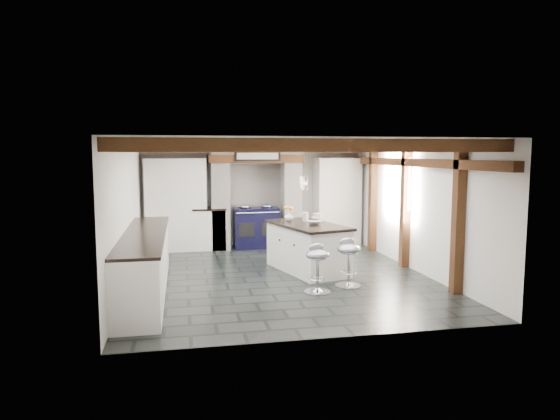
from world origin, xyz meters
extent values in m
plane|color=black|center=(0.00, 0.00, 0.00)|extent=(6.00, 6.00, 0.00)
plane|color=white|center=(0.00, 3.00, 1.15)|extent=(5.00, 0.00, 5.00)
plane|color=white|center=(-2.50, 0.00, 1.15)|extent=(0.00, 6.00, 6.00)
plane|color=white|center=(2.50, 0.00, 1.15)|extent=(0.00, 6.00, 6.00)
plane|color=white|center=(0.00, 0.00, 2.30)|extent=(6.00, 6.00, 0.00)
cube|color=silver|center=(-0.80, 2.70, 0.95)|extent=(0.40, 0.60, 1.90)
cube|color=silver|center=(0.80, 2.70, 0.95)|extent=(0.40, 0.60, 1.90)
cube|color=#4D2D16|center=(0.00, 2.70, 1.99)|extent=(2.10, 0.65, 0.18)
cube|color=silver|center=(0.00, 2.70, 2.15)|extent=(2.00, 0.60, 0.31)
cube|color=black|center=(0.00, 2.38, 2.05)|extent=(1.00, 0.03, 0.22)
cube|color=silver|center=(0.00, 2.36, 2.05)|extent=(0.90, 0.01, 0.14)
cube|color=white|center=(-1.75, 2.70, 1.00)|extent=(1.30, 0.58, 2.00)
cube|color=white|center=(1.90, 2.70, 1.00)|extent=(1.00, 0.58, 2.00)
cube|color=white|center=(-2.20, -0.60, 0.44)|extent=(0.60, 3.80, 0.88)
cube|color=black|center=(-2.20, -0.60, 0.90)|extent=(0.64, 3.80, 0.04)
cube|color=white|center=(-1.05, 2.70, 0.44)|extent=(0.70, 0.60, 0.88)
cube|color=black|center=(-1.05, 2.70, 0.90)|extent=(0.74, 0.64, 0.04)
cube|color=#4D2D16|center=(2.42, 0.00, 1.95)|extent=(0.15, 5.80, 0.14)
plane|color=white|center=(2.48, 0.60, 1.55)|extent=(0.00, 0.90, 0.90)
cube|color=#4D2D16|center=(0.00, -2.60, 2.21)|extent=(5.00, 0.16, 0.16)
cube|color=#4D2D16|center=(0.00, -1.73, 2.21)|extent=(5.00, 0.16, 0.16)
cube|color=#4D2D16|center=(0.00, -0.87, 2.21)|extent=(5.00, 0.16, 0.16)
cube|color=#4D2D16|center=(0.00, 0.00, 2.21)|extent=(5.00, 0.16, 0.16)
cube|color=#4D2D16|center=(0.00, 0.87, 2.21)|extent=(5.00, 0.16, 0.16)
cube|color=#4D2D16|center=(0.00, 1.73, 2.21)|extent=(5.00, 0.16, 0.16)
cube|color=#4D2D16|center=(0.00, 2.60, 2.21)|extent=(5.00, 0.16, 0.16)
cube|color=#4D2D16|center=(2.42, -1.60, 1.15)|extent=(0.15, 0.15, 2.30)
cube|color=#4D2D16|center=(2.42, 0.20, 1.15)|extent=(0.15, 0.15, 2.30)
cube|color=#4D2D16|center=(2.42, 1.80, 1.15)|extent=(0.15, 0.15, 2.30)
cylinder|color=black|center=(0.45, -0.05, 1.93)|extent=(0.01, 0.01, 0.56)
cylinder|color=white|center=(0.45, -0.05, 1.60)|extent=(0.09, 0.09, 0.22)
cylinder|color=black|center=(0.50, 0.25, 1.93)|extent=(0.01, 0.01, 0.56)
cylinder|color=white|center=(0.50, 0.25, 1.60)|extent=(0.09, 0.09, 0.22)
cylinder|color=black|center=(0.55, 0.55, 1.93)|extent=(0.01, 0.01, 0.56)
cylinder|color=white|center=(0.55, 0.55, 1.60)|extent=(0.09, 0.09, 0.22)
cube|color=black|center=(0.00, 2.68, 0.45)|extent=(1.00, 0.60, 0.90)
ellipsoid|color=silver|center=(-0.25, 2.68, 0.93)|extent=(0.28, 0.28, 0.11)
ellipsoid|color=silver|center=(0.25, 2.68, 0.93)|extent=(0.28, 0.28, 0.11)
cylinder|color=silver|center=(0.00, 2.36, 0.82)|extent=(0.95, 0.03, 0.03)
cube|color=black|center=(-0.25, 2.38, 0.45)|extent=(0.35, 0.02, 0.30)
cube|color=black|center=(0.25, 2.38, 0.45)|extent=(0.35, 0.02, 0.30)
cube|color=white|center=(0.57, 0.24, 0.41)|extent=(1.25, 1.82, 0.81)
cube|color=black|center=(0.57, 0.24, 0.84)|extent=(1.34, 1.92, 0.05)
imported|color=white|center=(0.32, 0.65, 0.95)|extent=(0.21, 0.21, 0.18)
ellipsoid|color=orange|center=(0.32, 0.65, 1.09)|extent=(0.18, 0.18, 0.11)
cylinder|color=white|center=(0.62, 0.59, 0.94)|extent=(0.11, 0.11, 0.17)
imported|color=white|center=(0.69, 0.18, 0.89)|extent=(0.30, 0.30, 0.06)
cylinder|color=white|center=(0.78, 0.35, 0.90)|extent=(0.05, 0.05, 0.09)
cylinder|color=white|center=(0.78, 0.35, 0.96)|extent=(0.20, 0.20, 0.01)
cylinder|color=#D4B88E|center=(0.78, 0.35, 1.00)|extent=(0.16, 0.16, 0.06)
cylinder|color=silver|center=(0.95, -0.93, 0.01)|extent=(0.42, 0.42, 0.03)
cone|color=silver|center=(0.95, -0.93, 0.06)|extent=(0.19, 0.19, 0.08)
cylinder|color=silver|center=(0.95, -0.93, 0.31)|extent=(0.05, 0.05, 0.52)
torus|color=silver|center=(0.95, -0.93, 0.23)|extent=(0.27, 0.27, 0.02)
ellipsoid|color=#91929E|center=(0.95, -0.93, 0.61)|extent=(0.41, 0.41, 0.17)
ellipsoid|color=#91929E|center=(0.94, -0.83, 0.71)|extent=(0.28, 0.13, 0.15)
cylinder|color=silver|center=(0.37, -1.17, 0.01)|extent=(0.41, 0.41, 0.03)
cone|color=silver|center=(0.37, -1.17, 0.06)|extent=(0.18, 0.18, 0.07)
cylinder|color=silver|center=(0.37, -1.17, 0.31)|extent=(0.05, 0.05, 0.51)
torus|color=silver|center=(0.37, -1.17, 0.22)|extent=(0.26, 0.26, 0.02)
ellipsoid|color=#91929E|center=(0.37, -1.17, 0.59)|extent=(0.46, 0.46, 0.17)
ellipsoid|color=#91929E|center=(0.34, -1.09, 0.68)|extent=(0.28, 0.18, 0.14)
camera|label=1|loc=(-1.63, -8.31, 2.12)|focal=32.00mm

